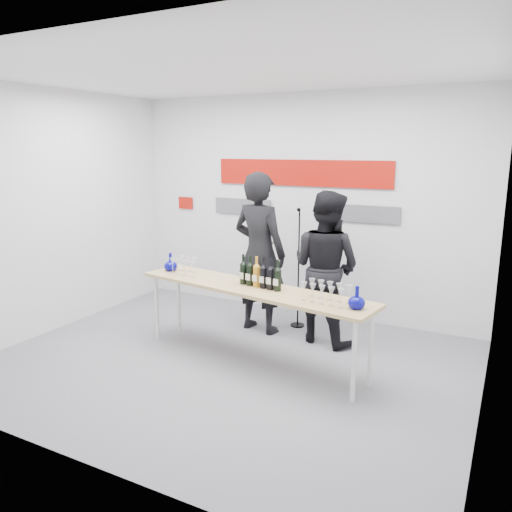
% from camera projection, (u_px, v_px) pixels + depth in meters
% --- Properties ---
extents(ground, '(5.00, 5.00, 0.00)m').
position_uv_depth(ground, '(228.00, 363.00, 5.40)').
color(ground, slate).
rests_on(ground, ground).
extents(back_wall, '(5.00, 0.04, 3.00)m').
position_uv_depth(back_wall, '(301.00, 206.00, 6.82)').
color(back_wall, silver).
rests_on(back_wall, ground).
extents(signage, '(3.38, 0.02, 0.79)m').
position_uv_depth(signage, '(297.00, 184.00, 6.75)').
color(signage, '#A51007').
rests_on(signage, back_wall).
extents(tasting_table, '(2.83, 0.99, 0.83)m').
position_uv_depth(tasting_table, '(252.00, 292.00, 5.32)').
color(tasting_table, tan).
rests_on(tasting_table, ground).
extents(wine_bottles, '(0.53, 0.16, 0.33)m').
position_uv_depth(wine_bottles, '(260.00, 272.00, 5.25)').
color(wine_bottles, black).
rests_on(wine_bottles, tasting_table).
extents(decanter_left, '(0.16, 0.16, 0.21)m').
position_uv_depth(decanter_left, '(171.00, 262.00, 5.99)').
color(decanter_left, '#06077C').
rests_on(decanter_left, tasting_table).
extents(decanter_right, '(0.16, 0.16, 0.21)m').
position_uv_depth(decanter_right, '(357.00, 297.00, 4.57)').
color(decanter_right, '#06077C').
rests_on(decanter_right, tasting_table).
extents(glasses_left, '(0.36, 0.27, 0.18)m').
position_uv_depth(glasses_left, '(185.00, 266.00, 5.85)').
color(glasses_left, silver).
rests_on(glasses_left, tasting_table).
extents(glasses_right, '(0.48, 0.28, 0.18)m').
position_uv_depth(glasses_right, '(326.00, 293.00, 4.77)').
color(glasses_right, silver).
rests_on(glasses_right, tasting_table).
extents(presenter_left, '(0.80, 0.58, 2.01)m').
position_uv_depth(presenter_left, '(259.00, 253.00, 6.18)').
color(presenter_left, black).
rests_on(presenter_left, ground).
extents(presenter_right, '(1.02, 0.88, 1.81)m').
position_uv_depth(presenter_right, '(326.00, 267.00, 5.86)').
color(presenter_right, black).
rests_on(presenter_right, ground).
extents(mic_stand, '(0.18, 0.18, 1.56)m').
position_uv_depth(mic_stand, '(298.00, 291.00, 6.42)').
color(mic_stand, black).
rests_on(mic_stand, ground).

